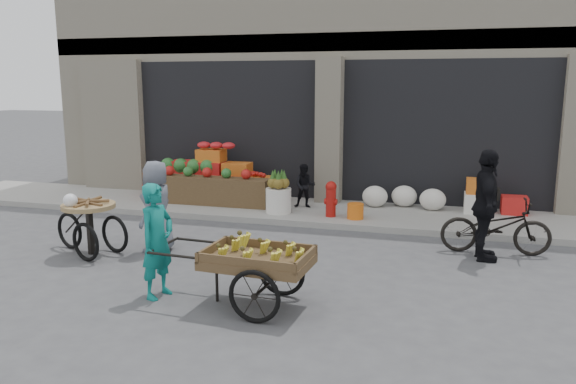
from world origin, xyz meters
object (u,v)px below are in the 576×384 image
(fire_hydrant, at_px, (331,198))
(vendor_woman, at_px, (157,241))
(seated_person, at_px, (305,186))
(pineapple_bin, at_px, (278,200))
(banana_cart, at_px, (254,255))
(tricycle_cart, at_px, (89,220))
(vendor_grey, at_px, (157,207))
(bicycle, at_px, (496,227))
(orange_bucket, at_px, (355,211))
(cyclist, at_px, (486,205))

(fire_hydrant, relative_size, vendor_woman, 0.47)
(seated_person, bearing_deg, pineapple_bin, -133.69)
(pineapple_bin, height_order, vendor_woman, vendor_woman)
(pineapple_bin, relative_size, banana_cart, 0.23)
(fire_hydrant, bearing_deg, tricycle_cart, -136.61)
(vendor_grey, bearing_deg, seated_person, 156.38)
(bicycle, bearing_deg, tricycle_cart, 102.33)
(vendor_woman, xyz_separation_m, vendor_grey, (-0.98, 1.77, 0.01))
(vendor_woman, bearing_deg, bicycle, -41.87)
(banana_cart, distance_m, tricycle_cart, 3.53)
(tricycle_cart, height_order, bicycle, tricycle_cart)
(banana_cart, distance_m, vendor_woman, 1.31)
(orange_bucket, distance_m, vendor_woman, 4.81)
(orange_bucket, xyz_separation_m, vendor_woman, (-1.85, -4.42, 0.48))
(pineapple_bin, height_order, vendor_grey, vendor_grey)
(banana_cart, height_order, tricycle_cart, tricycle_cart)
(vendor_woman, bearing_deg, orange_bucket, -10.82)
(pineapple_bin, height_order, tricycle_cart, tricycle_cart)
(banana_cart, bearing_deg, pineapple_bin, 106.75)
(pineapple_bin, xyz_separation_m, bicycle, (4.08, -1.35, 0.08))
(orange_bucket, height_order, vendor_woman, vendor_woman)
(tricycle_cart, xyz_separation_m, vendor_grey, (0.98, 0.43, 0.19))
(pineapple_bin, xyz_separation_m, orange_bucket, (1.60, -0.10, -0.10))
(vendor_woman, height_order, bicycle, vendor_woman)
(fire_hydrant, distance_m, banana_cart, 4.46)
(fire_hydrant, distance_m, tricycle_cart, 4.56)
(seated_person, bearing_deg, orange_bucket, -40.26)
(pineapple_bin, relative_size, tricycle_cart, 0.36)
(vendor_woman, relative_size, vendor_grey, 0.99)
(seated_person, xyz_separation_m, bicycle, (3.68, -1.95, -0.13))
(pineapple_bin, distance_m, bicycle, 4.30)
(pineapple_bin, relative_size, bicycle, 0.30)
(vendor_woman, bearing_deg, pineapple_bin, 8.74)
(pineapple_bin, relative_size, orange_bucket, 1.62)
(bicycle, height_order, cyclist, cyclist)
(banana_cart, bearing_deg, orange_bucket, 86.52)
(fire_hydrant, xyz_separation_m, seated_person, (-0.70, 0.65, 0.08))
(seated_person, distance_m, cyclist, 4.21)
(vendor_grey, bearing_deg, vendor_woman, 31.41)
(banana_cart, bearing_deg, vendor_grey, 146.03)
(orange_bucket, distance_m, banana_cart, 4.45)
(vendor_woman, relative_size, tricycle_cart, 1.03)
(fire_hydrant, xyz_separation_m, vendor_woman, (-1.35, -4.47, 0.24))
(cyclist, bearing_deg, banana_cart, 130.43)
(vendor_grey, xyz_separation_m, cyclist, (5.11, 1.00, 0.12))
(seated_person, relative_size, cyclist, 0.53)
(orange_bucket, height_order, cyclist, cyclist)
(orange_bucket, bearing_deg, bicycle, -26.67)
(banana_cart, bearing_deg, fire_hydrant, 92.99)
(fire_hydrant, height_order, banana_cart, banana_cart)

